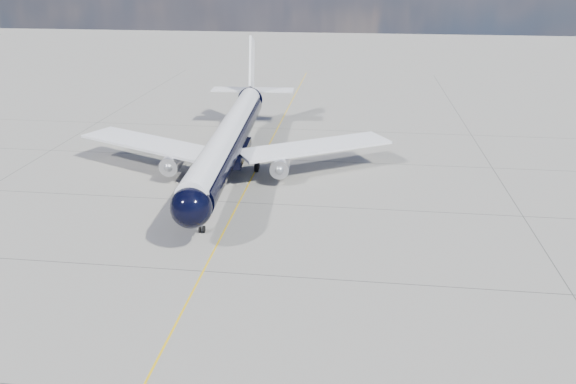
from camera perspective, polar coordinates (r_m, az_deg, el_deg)
name	(u,v)px	position (r m, az deg, el deg)	size (l,w,h in m)	color
ground	(248,186)	(66.29, -4.12, 0.63)	(320.00, 320.00, 0.00)	gray
taxiway_centerline	(239,202)	(61.77, -5.00, -1.06)	(0.16, 160.00, 0.01)	#DFAD0B
main_airliner	(230,137)	(70.23, -5.86, 5.62)	(40.40, 49.23, 14.22)	black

